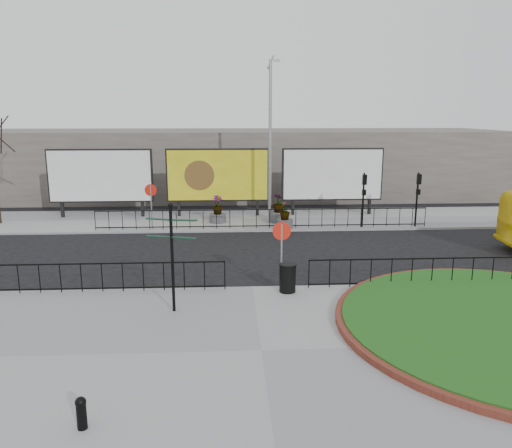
{
  "coord_description": "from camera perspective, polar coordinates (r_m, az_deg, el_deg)",
  "views": [
    {
      "loc": [
        -0.79,
        -17.16,
        6.26
      ],
      "look_at": [
        0.25,
        2.37,
        1.92
      ],
      "focal_mm": 35.0,
      "sensor_mm": 36.0,
      "label": 1
    }
  ],
  "objects": [
    {
      "name": "litter_bin",
      "position": [
        17.6,
        3.63,
        -6.14
      ],
      "size": [
        0.62,
        0.62,
        1.02
      ],
      "color": "black",
      "rests_on": "pavement_near"
    },
    {
      "name": "planter_c",
      "position": [
        27.3,
        3.3,
        0.76
      ],
      "size": [
        0.9,
        0.9,
        1.49
      ],
      "color": "#4C4C4F",
      "rests_on": "pavement_far"
    },
    {
      "name": "signal_pole_a",
      "position": [
        27.8,
        12.21,
        3.63
      ],
      "size": [
        0.22,
        0.26,
        3.0
      ],
      "color": "black",
      "rests_on": "pavement_far"
    },
    {
      "name": "railing_far",
      "position": [
        27.1,
        0.8,
        0.62
      ],
      "size": [
        18.0,
        0.1,
        1.1
      ],
      "primitive_type": null,
      "color": "black",
      "rests_on": "pavement_far"
    },
    {
      "name": "speed_sign_near",
      "position": [
        17.41,
        2.95,
        -1.95
      ],
      "size": [
        0.64,
        0.07,
        2.47
      ],
      "color": "gray",
      "rests_on": "pavement_near"
    },
    {
      "name": "billboard_mid",
      "position": [
        30.36,
        -4.39,
        5.56
      ],
      "size": [
        6.2,
        0.31,
        4.1
      ],
      "color": "black",
      "rests_on": "pavement_far"
    },
    {
      "name": "planter_a",
      "position": [
        28.71,
        -4.41,
        1.37
      ],
      "size": [
        0.95,
        0.95,
        1.56
      ],
      "color": "#4C4C4F",
      "rests_on": "pavement_far"
    },
    {
      "name": "billboard_right",
      "position": [
        31.0,
        8.72,
        5.6
      ],
      "size": [
        6.2,
        0.31,
        4.1
      ],
      "color": "black",
      "rests_on": "pavement_far"
    },
    {
      "name": "ground",
      "position": [
        18.28,
        -0.39,
        -7.5
      ],
      "size": [
        90.0,
        90.0,
        0.0
      ],
      "primitive_type": "plane",
      "color": "black",
      "rests_on": "ground"
    },
    {
      "name": "fingerpost_sign",
      "position": [
        15.66,
        -9.6,
        -2.59
      ],
      "size": [
        1.63,
        0.65,
        3.49
      ],
      "rotation": [
        0.0,
        0.0,
        -0.32
      ],
      "color": "black",
      "rests_on": "pavement_near"
    },
    {
      "name": "building_backdrop",
      "position": [
        39.35,
        -1.9,
        7.03
      ],
      "size": [
        40.0,
        10.0,
        5.0
      ],
      "primitive_type": "cube",
      "color": "slate",
      "rests_on": "ground"
    },
    {
      "name": "pavement_far",
      "position": [
        29.82,
        -1.47,
        0.52
      ],
      "size": [
        44.0,
        6.0,
        0.12
      ],
      "primitive_type": "cube",
      "color": "gray",
      "rests_on": "ground"
    },
    {
      "name": "billboard_left",
      "position": [
        31.32,
        -17.36,
        5.24
      ],
      "size": [
        6.2,
        0.31,
        4.1
      ],
      "color": "black",
      "rests_on": "pavement_far"
    },
    {
      "name": "railing_near_left",
      "position": [
        18.51,
        -19.34,
        -5.79
      ],
      "size": [
        10.0,
        0.1,
        1.1
      ],
      "primitive_type": null,
      "color": "black",
      "rests_on": "pavement_near"
    },
    {
      "name": "signal_pole_b",
      "position": [
        28.73,
        18.01,
        3.58
      ],
      "size": [
        0.22,
        0.26,
        3.0
      ],
      "color": "black",
      "rests_on": "pavement_far"
    },
    {
      "name": "bollard",
      "position": [
        11.1,
        -19.34,
        -19.56
      ],
      "size": [
        0.22,
        0.22,
        0.69
      ],
      "color": "black",
      "rests_on": "pavement_near"
    },
    {
      "name": "pavement_near",
      "position": [
        13.67,
        0.61,
        -14.45
      ],
      "size": [
        30.0,
        10.0,
        0.12
      ],
      "primitive_type": "cube",
      "color": "gray",
      "rests_on": "ground"
    },
    {
      "name": "speed_sign_far",
      "position": [
        27.24,
        -11.92,
        3.08
      ],
      "size": [
        0.64,
        0.07,
        2.47
      ],
      "color": "gray",
      "rests_on": "pavement_far"
    },
    {
      "name": "railing_near_right",
      "position": [
        19.2,
        19.5,
        -5.15
      ],
      "size": [
        9.0,
        0.1,
        1.1
      ],
      "primitive_type": null,
      "color": "black",
      "rests_on": "pavement_near"
    },
    {
      "name": "lamp_post",
      "position": [
        28.29,
        1.63,
        9.61
      ],
      "size": [
        0.74,
        0.18,
        9.23
      ],
      "color": "gray",
      "rests_on": "pavement_far"
    },
    {
      "name": "planter_b",
      "position": [
        28.84,
        2.56,
        1.42
      ],
      "size": [
        1.1,
        1.1,
        1.66
      ],
      "color": "#4C4C4F",
      "rests_on": "pavement_far"
    }
  ]
}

